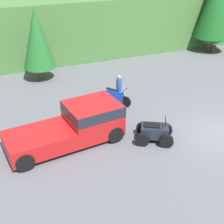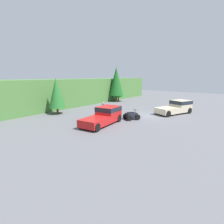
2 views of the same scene
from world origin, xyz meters
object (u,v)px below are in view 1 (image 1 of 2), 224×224
quad_atv (154,132)px  rider_person (119,87)px  pickup_truck_red (76,124)px  dirt_bike (115,97)px

quad_atv → rider_person: (0.17, 4.75, 0.45)m
pickup_truck_red → quad_atv: size_ratio=2.63×
rider_person → quad_atv: bearing=-54.3°
quad_atv → pickup_truck_red: bearing=-173.2°
rider_person → pickup_truck_red: bearing=-100.7°
dirt_bike → quad_atv: bearing=-32.4°
pickup_truck_red → rider_person: pickup_truck_red is taller
pickup_truck_red → quad_atv: bearing=-28.8°
rider_person → dirt_bike: bearing=-106.9°
dirt_bike → quad_atv: quad_atv is taller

